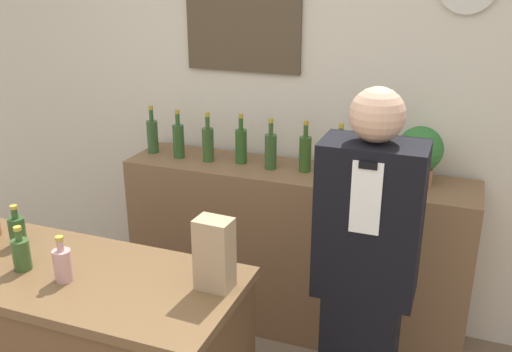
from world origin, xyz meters
The scene contains 16 objects.
back_wall centered at (0.00, 2.00, 1.36)m, with size 5.20×0.09×2.70m.
back_shelf centered at (0.10, 1.73, 0.50)m, with size 1.98×0.42×1.00m.
shopkeeper centered at (0.64, 1.00, 0.83)m, with size 0.42×0.26×1.66m.
potted_plant centered at (0.76, 1.77, 1.17)m, with size 0.24×0.24×0.31m.
paper_bag centered at (0.15, 0.54, 1.09)m, with size 0.14×0.10×0.28m.
counter_bottle_1 centered at (-0.78, 0.55, 1.02)m, with size 0.07×0.07×0.19m.
counter_bottle_2 centered at (-0.62, 0.39, 1.02)m, with size 0.07×0.07×0.19m.
counter_bottle_3 centered at (-0.41, 0.38, 1.02)m, with size 0.07×0.07×0.19m.
shelf_bottle_0 centered at (-0.81, 1.74, 1.11)m, with size 0.07×0.07×0.29m.
shelf_bottle_1 centered at (-0.62, 1.71, 1.11)m, with size 0.07×0.07×0.29m.
shelf_bottle_2 centered at (-0.43, 1.71, 1.11)m, with size 0.07×0.07×0.29m.
shelf_bottle_3 centered at (-0.23, 1.75, 1.11)m, with size 0.07×0.07×0.29m.
shelf_bottle_4 centered at (-0.04, 1.72, 1.11)m, with size 0.07×0.07×0.29m.
shelf_bottle_5 centered at (0.15, 1.74, 1.11)m, with size 0.07×0.07×0.29m.
shelf_bottle_6 centered at (0.34, 1.75, 1.11)m, with size 0.07×0.07×0.29m.
shelf_bottle_7 centered at (0.54, 1.72, 1.11)m, with size 0.07×0.07×0.29m.
Camera 1 is at (0.96, -1.15, 2.09)m, focal length 40.00 mm.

